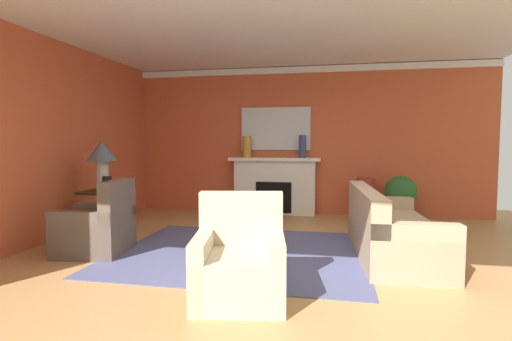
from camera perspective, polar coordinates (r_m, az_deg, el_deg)
name	(u,v)px	position (r m, az deg, el deg)	size (l,w,h in m)	color
ground_plane	(277,257)	(5.05, 3.10, -12.35)	(8.61, 8.61, 0.00)	tan
wall_fireplace	(300,141)	(7.98, 6.34, 4.30)	(7.23, 0.12, 2.92)	#C65633
wall_window	(52,140)	(6.51, -27.36, 3.91)	(0.12, 6.79, 2.92)	#C65633
ceiling_panel	(282,22)	(5.36, 3.71, 20.57)	(7.23, 6.79, 0.06)	white
crown_moulding	(300,70)	(8.02, 6.37, 14.20)	(7.23, 0.08, 0.12)	white
area_rug	(240,252)	(5.24, -2.25, -11.68)	(3.17, 2.68, 0.01)	#4C517A
fireplace	(275,187)	(7.88, 2.68, -2.43)	(1.80, 0.35, 1.12)	white
mantel_mirror	(276,129)	(7.95, 2.84, 6.03)	(1.39, 0.04, 0.85)	silver
sofa	(390,233)	(5.27, 18.75, -8.52)	(1.04, 2.16, 0.85)	tan
armchair_near_window	(98,229)	(5.54, -21.85, -7.89)	(0.89, 0.89, 0.95)	brown
armchair_facing_fireplace	(240,266)	(3.70, -2.38, -13.57)	(0.93, 0.93, 0.95)	#C1B293
coffee_table	(240,227)	(5.16, -2.26, -8.16)	(1.00, 1.00, 0.45)	#2D2319
side_table	(103,210)	(6.47, -21.12, -5.34)	(0.56, 0.56, 0.70)	#2D2319
table_lamp	(102,156)	(6.39, -21.31, 1.98)	(0.44, 0.44, 0.75)	beige
vase_on_side_table	(107,184)	(6.23, -20.64, -1.84)	(0.13, 0.13, 0.23)	black
vase_tall_corner	(365,199)	(7.53, 15.45, -3.99)	(0.32, 0.32, 0.78)	#9E3328
vase_mantel_left	(247,147)	(7.88, -1.32, 3.43)	(0.17, 0.17, 0.42)	#B7892D
vase_mantel_right	(302,147)	(7.71, 6.70, 3.45)	(0.14, 0.14, 0.44)	navy
book_red_cover	(232,216)	(5.19, -3.49, -6.56)	(0.19, 0.19, 0.04)	navy
book_art_folio	(230,212)	(5.26, -3.84, -5.96)	(0.18, 0.16, 0.04)	navy
book_small_novel	(245,211)	(5.03, -1.61, -5.89)	(0.25, 0.16, 0.05)	maroon
potted_plant	(401,195)	(7.50, 20.11, -3.33)	(0.56, 0.56, 0.83)	#333333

